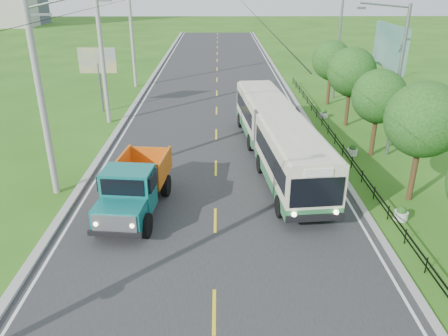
{
  "coord_description": "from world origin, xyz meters",
  "views": [
    {
      "loc": [
        0.19,
        -11.5,
        10.33
      ],
      "look_at": [
        0.43,
        7.7,
        1.9
      ],
      "focal_mm": 35.0,
      "sensor_mm": 36.0,
      "label": 1
    }
  ],
  "objects_px": {
    "planter_mid": "(352,151)",
    "billboard_left": "(98,65)",
    "streetlight_mid": "(396,77)",
    "bus": "(276,132)",
    "tree_back": "(332,62)",
    "tree_third": "(423,123)",
    "planter_far": "(324,114)",
    "pole_far": "(132,35)",
    "dump_truck": "(134,184)",
    "billboard_right": "(389,53)",
    "pole_mid": "(103,55)",
    "streetlight_far": "(337,44)",
    "tree_fourth": "(379,99)",
    "planter_near": "(401,214)",
    "pole_near": "(41,97)",
    "tree_fifth": "(351,74)"
  },
  "relations": [
    {
      "from": "pole_far",
      "to": "planter_mid",
      "type": "height_order",
      "value": "pole_far"
    },
    {
      "from": "pole_far",
      "to": "dump_truck",
      "type": "bearing_deg",
      "value": -80.24
    },
    {
      "from": "tree_fourth",
      "to": "pole_far",
      "type": "bearing_deg",
      "value": 133.85
    },
    {
      "from": "pole_near",
      "to": "dump_truck",
      "type": "xyz_separation_m",
      "value": [
        4.49,
        -2.1,
        -3.64
      ]
    },
    {
      "from": "planter_mid",
      "to": "bus",
      "type": "height_order",
      "value": "bus"
    },
    {
      "from": "streetlight_far",
      "to": "billboard_left",
      "type": "distance_m",
      "value": 20.56
    },
    {
      "from": "tree_third",
      "to": "planter_far",
      "type": "relative_size",
      "value": 8.96
    },
    {
      "from": "pole_mid",
      "to": "dump_truck",
      "type": "bearing_deg",
      "value": -72.34
    },
    {
      "from": "tree_fifth",
      "to": "streetlight_far",
      "type": "height_order",
      "value": "streetlight_far"
    },
    {
      "from": "streetlight_mid",
      "to": "planter_far",
      "type": "bearing_deg",
      "value": 104.32
    },
    {
      "from": "pole_far",
      "to": "dump_truck",
      "type": "distance_m",
      "value": 26.74
    },
    {
      "from": "bus",
      "to": "planter_near",
      "type": "bearing_deg",
      "value": -59.7
    },
    {
      "from": "dump_truck",
      "to": "pole_far",
      "type": "bearing_deg",
      "value": 105.85
    },
    {
      "from": "tree_third",
      "to": "tree_fourth",
      "type": "distance_m",
      "value": 6.01
    },
    {
      "from": "streetlight_mid",
      "to": "pole_far",
      "type": "bearing_deg",
      "value": 134.86
    },
    {
      "from": "tree_back",
      "to": "planter_mid",
      "type": "xyz_separation_m",
      "value": [
        -1.26,
        -12.14,
        -3.37
      ]
    },
    {
      "from": "planter_mid",
      "to": "bus",
      "type": "xyz_separation_m",
      "value": [
        -4.99,
        -1.01,
        1.59
      ]
    },
    {
      "from": "pole_mid",
      "to": "billboard_left",
      "type": "height_order",
      "value": "pole_mid"
    },
    {
      "from": "planter_near",
      "to": "bus",
      "type": "height_order",
      "value": "bus"
    },
    {
      "from": "pole_mid",
      "to": "streetlight_mid",
      "type": "xyz_separation_m",
      "value": [
        18.9,
        -7.0,
        -0.19
      ]
    },
    {
      "from": "tree_fourth",
      "to": "planter_near",
      "type": "height_order",
      "value": "tree_fourth"
    },
    {
      "from": "planter_mid",
      "to": "billboard_left",
      "type": "bearing_deg",
      "value": 151.08
    },
    {
      "from": "streetlight_mid",
      "to": "bus",
      "type": "height_order",
      "value": "streetlight_mid"
    },
    {
      "from": "streetlight_mid",
      "to": "planter_far",
      "type": "xyz_separation_m",
      "value": [
        -2.04,
        8.0,
        -4.62
      ]
    },
    {
      "from": "billboard_left",
      "to": "dump_truck",
      "type": "distance_m",
      "value": 18.2
    },
    {
      "from": "tree_back",
      "to": "streetlight_mid",
      "type": "bearing_deg",
      "value": -86.3
    },
    {
      "from": "pole_far",
      "to": "dump_truck",
      "type": "height_order",
      "value": "pole_far"
    },
    {
      "from": "pole_far",
      "to": "streetlight_mid",
      "type": "relative_size",
      "value": 1.1
    },
    {
      "from": "tree_fifth",
      "to": "tree_third",
      "type": "bearing_deg",
      "value": -90.0
    },
    {
      "from": "planter_far",
      "to": "billboard_left",
      "type": "relative_size",
      "value": 0.13
    },
    {
      "from": "pole_mid",
      "to": "billboard_left",
      "type": "relative_size",
      "value": 1.92
    },
    {
      "from": "tree_third",
      "to": "tree_fourth",
      "type": "relative_size",
      "value": 1.11
    },
    {
      "from": "pole_near",
      "to": "planter_near",
      "type": "distance_m",
      "value": 17.79
    },
    {
      "from": "pole_near",
      "to": "streetlight_mid",
      "type": "bearing_deg",
      "value": 14.81
    },
    {
      "from": "streetlight_mid",
      "to": "tree_back",
      "type": "bearing_deg",
      "value": 93.7
    },
    {
      "from": "tree_third",
      "to": "planter_mid",
      "type": "bearing_deg",
      "value": 102.1
    },
    {
      "from": "tree_back",
      "to": "billboard_right",
      "type": "relative_size",
      "value": 0.75
    },
    {
      "from": "streetlight_far",
      "to": "billboard_right",
      "type": "relative_size",
      "value": 1.24
    },
    {
      "from": "pole_near",
      "to": "dump_truck",
      "type": "height_order",
      "value": "pole_near"
    },
    {
      "from": "pole_mid",
      "to": "streetlight_far",
      "type": "height_order",
      "value": "pole_mid"
    },
    {
      "from": "pole_mid",
      "to": "billboard_right",
      "type": "xyz_separation_m",
      "value": [
        20.56,
        -1.0,
        0.25
      ]
    },
    {
      "from": "planter_far",
      "to": "dump_truck",
      "type": "distance_m",
      "value": 19.56
    },
    {
      "from": "tree_back",
      "to": "streetlight_mid",
      "type": "relative_size",
      "value": 0.61
    },
    {
      "from": "planter_near",
      "to": "bus",
      "type": "bearing_deg",
      "value": 125.54
    },
    {
      "from": "dump_truck",
      "to": "planter_far",
      "type": "bearing_deg",
      "value": 56.77
    },
    {
      "from": "pole_mid",
      "to": "tree_third",
      "type": "height_order",
      "value": "pole_mid"
    },
    {
      "from": "pole_near",
      "to": "tree_fifth",
      "type": "distance_m",
      "value": 21.31
    },
    {
      "from": "billboard_right",
      "to": "planter_mid",
      "type": "bearing_deg",
      "value": -121.66
    },
    {
      "from": "pole_mid",
      "to": "pole_far",
      "type": "xyz_separation_m",
      "value": [
        0.0,
        12.0,
        0.0
      ]
    },
    {
      "from": "pole_near",
      "to": "tree_back",
      "type": "bearing_deg",
      "value": 43.41
    }
  ]
}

